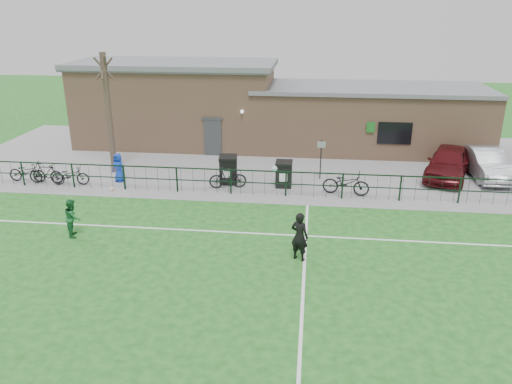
# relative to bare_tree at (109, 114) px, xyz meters

# --- Properties ---
(ground) EXTENTS (90.00, 90.00, 0.00)m
(ground) POSITION_rel_bare_tree_xyz_m (8.00, -10.50, -3.00)
(ground) COLOR #19571A
(ground) RESTS_ON ground
(paving_strip) EXTENTS (34.00, 13.00, 0.02)m
(paving_strip) POSITION_rel_bare_tree_xyz_m (8.00, 3.00, -2.99)
(paving_strip) COLOR gray
(paving_strip) RESTS_ON ground
(pitch_line_touch) EXTENTS (28.00, 0.10, 0.01)m
(pitch_line_touch) POSITION_rel_bare_tree_xyz_m (8.00, -2.70, -3.00)
(pitch_line_touch) COLOR white
(pitch_line_touch) RESTS_ON ground
(pitch_line_mid) EXTENTS (28.00, 0.10, 0.01)m
(pitch_line_mid) POSITION_rel_bare_tree_xyz_m (8.00, -6.50, -3.00)
(pitch_line_mid) COLOR white
(pitch_line_mid) RESTS_ON ground
(pitch_line_perp) EXTENTS (0.10, 16.00, 0.01)m
(pitch_line_perp) POSITION_rel_bare_tree_xyz_m (10.00, -10.50, -3.00)
(pitch_line_perp) COLOR white
(pitch_line_perp) RESTS_ON ground
(perimeter_fence) EXTENTS (28.00, 0.10, 1.20)m
(perimeter_fence) POSITION_rel_bare_tree_xyz_m (8.00, -2.50, -2.40)
(perimeter_fence) COLOR black
(perimeter_fence) RESTS_ON ground
(bare_tree) EXTENTS (0.30, 0.30, 6.00)m
(bare_tree) POSITION_rel_bare_tree_xyz_m (0.00, 0.00, 0.00)
(bare_tree) COLOR #413127
(bare_tree) RESTS_ON ground
(wheelie_bin_left) EXTENTS (0.93, 1.02, 1.24)m
(wheelie_bin_left) POSITION_rel_bare_tree_xyz_m (6.14, -0.98, -2.36)
(wheelie_bin_left) COLOR black
(wheelie_bin_left) RESTS_ON paving_strip
(wheelie_bin_right) EXTENTS (0.75, 0.85, 1.13)m
(wheelie_bin_right) POSITION_rel_bare_tree_xyz_m (8.83, -1.17, -2.42)
(wheelie_bin_right) COLOR black
(wheelie_bin_right) RESTS_ON paving_strip
(sign_post) EXTENTS (0.08, 0.08, 2.00)m
(sign_post) POSITION_rel_bare_tree_xyz_m (10.54, 0.04, -1.98)
(sign_post) COLOR black
(sign_post) RESTS_ON paving_strip
(car_maroon) EXTENTS (3.36, 4.97, 1.57)m
(car_maroon) POSITION_rel_bare_tree_xyz_m (16.83, 0.99, -2.19)
(car_maroon) COLOR #490D11
(car_maroon) RESTS_ON paving_strip
(car_silver) EXTENTS (1.68, 4.40, 1.43)m
(car_silver) POSITION_rel_bare_tree_xyz_m (18.73, 1.29, -2.26)
(car_silver) COLOR #A8ABB0
(car_silver) RESTS_ON paving_strip
(bicycle_a) EXTENTS (1.88, 0.68, 0.98)m
(bicycle_a) POSITION_rel_bare_tree_xyz_m (-3.59, -1.98, -2.49)
(bicycle_a) COLOR black
(bicycle_a) RESTS_ON paving_strip
(bicycle_b) EXTENTS (1.70, 0.52, 1.01)m
(bicycle_b) POSITION_rel_bare_tree_xyz_m (-2.55, -2.12, -2.47)
(bicycle_b) COLOR black
(bicycle_b) RESTS_ON paving_strip
(bicycle_c) EXTENTS (1.84, 0.83, 0.93)m
(bicycle_c) POSITION_rel_bare_tree_xyz_m (-1.30, -2.17, -2.51)
(bicycle_c) COLOR black
(bicycle_c) RESTS_ON paving_strip
(bicycle_d) EXTENTS (1.82, 0.87, 1.05)m
(bicycle_d) POSITION_rel_bare_tree_xyz_m (6.24, -1.76, -2.45)
(bicycle_d) COLOR black
(bicycle_d) RESTS_ON paving_strip
(bicycle_e) EXTENTS (2.18, 1.04, 1.10)m
(bicycle_e) POSITION_rel_bare_tree_xyz_m (11.68, -1.98, -2.43)
(bicycle_e) COLOR black
(bicycle_e) RESTS_ON paving_strip
(spectator_child) EXTENTS (0.81, 0.69, 1.41)m
(spectator_child) POSITION_rel_bare_tree_xyz_m (0.82, -1.44, -2.28)
(spectator_child) COLOR #1338B9
(spectator_child) RESTS_ON paving_strip
(goalkeeper_kick) EXTENTS (1.62, 3.96, 2.17)m
(goalkeeper_kick) POSITION_rel_bare_tree_xyz_m (9.77, -8.26, -2.11)
(goalkeeper_kick) COLOR black
(goalkeeper_kick) RESTS_ON ground
(outfield_player) EXTENTS (0.75, 0.84, 1.43)m
(outfield_player) POSITION_rel_bare_tree_xyz_m (1.36, -7.41, -2.28)
(outfield_player) COLOR #1B6130
(outfield_player) RESTS_ON ground
(ball_ground) EXTENTS (0.20, 0.20, 0.20)m
(ball_ground) POSITION_rel_bare_tree_xyz_m (0.95, -2.73, -2.90)
(ball_ground) COLOR white
(ball_ground) RESTS_ON ground
(clubhouse) EXTENTS (24.25, 5.40, 4.96)m
(clubhouse) POSITION_rel_bare_tree_xyz_m (7.12, 6.00, -0.78)
(clubhouse) COLOR tan
(clubhouse) RESTS_ON ground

